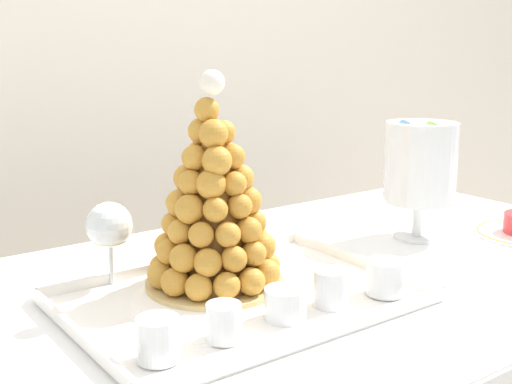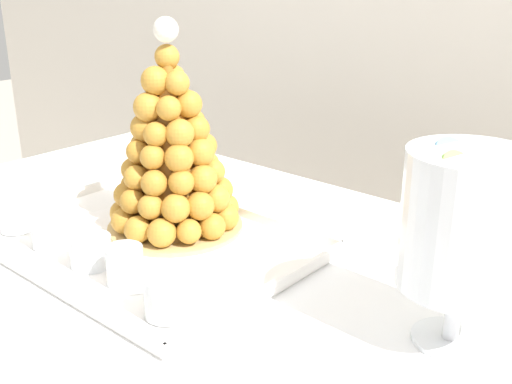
{
  "view_description": "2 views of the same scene",
  "coord_description": "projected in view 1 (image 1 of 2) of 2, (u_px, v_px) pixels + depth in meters",
  "views": [
    {
      "loc": [
        -0.73,
        -0.86,
        1.19
      ],
      "look_at": [
        -0.11,
        -0.01,
        0.95
      ],
      "focal_mm": 46.67,
      "sensor_mm": 36.0,
      "label": 1
    },
    {
      "loc": [
        0.58,
        -0.62,
        1.22
      ],
      "look_at": [
        0.0,
        0.05,
        0.89
      ],
      "focal_mm": 43.25,
      "sensor_mm": 36.0,
      "label": 2
    }
  ],
  "objects": [
    {
      "name": "macaron_goblet",
      "position": [
        420.0,
        163.0,
        1.37
      ],
      "size": [
        0.15,
        0.15,
        0.26
      ],
      "color": "white",
      "rests_on": "buffet_table"
    },
    {
      "name": "wine_glass",
      "position": [
        109.0,
        228.0,
        1.1
      ],
      "size": [
        0.08,
        0.08,
        0.15
      ],
      "color": "silver",
      "rests_on": "buffet_table"
    },
    {
      "name": "dessert_cup_centre",
      "position": [
        285.0,
        305.0,
        0.97
      ],
      "size": [
        0.06,
        0.06,
        0.05
      ],
      "color": "silver",
      "rests_on": "serving_tray"
    },
    {
      "name": "dessert_cup_left",
      "position": [
        158.0,
        341.0,
        0.85
      ],
      "size": [
        0.06,
        0.06,
        0.06
      ],
      "color": "silver",
      "rests_on": "serving_tray"
    },
    {
      "name": "buffet_table",
      "position": [
        302.0,
        334.0,
        1.21
      ],
      "size": [
        1.54,
        0.84,
        0.78
      ],
      "color": "brown",
      "rests_on": "ground_plane"
    },
    {
      "name": "dessert_cup_right",
      "position": [
        386.0,
        278.0,
        1.07
      ],
      "size": [
        0.06,
        0.06,
        0.06
      ],
      "color": "silver",
      "rests_on": "serving_tray"
    },
    {
      "name": "serving_tray",
      "position": [
        240.0,
        299.0,
        1.06
      ],
      "size": [
        0.54,
        0.39,
        0.02
      ],
      "color": "white",
      "rests_on": "buffet_table"
    },
    {
      "name": "croquembouche",
      "position": [
        214.0,
        206.0,
        1.09
      ],
      "size": [
        0.23,
        0.23,
        0.36
      ],
      "color": "tan",
      "rests_on": "serving_tray"
    },
    {
      "name": "dessert_cup_mid_right",
      "position": [
        330.0,
        290.0,
        1.02
      ],
      "size": [
        0.05,
        0.05,
        0.06
      ],
      "color": "silver",
      "rests_on": "serving_tray"
    },
    {
      "name": "dessert_cup_mid_left",
      "position": [
        224.0,
        323.0,
        0.91
      ],
      "size": [
        0.05,
        0.05,
        0.05
      ],
      "color": "silver",
      "rests_on": "serving_tray"
    },
    {
      "name": "backdrop_wall",
      "position": [
        80.0,
        19.0,
        1.86
      ],
      "size": [
        4.8,
        0.1,
        2.5
      ],
      "primitive_type": "cube",
      "color": "silver",
      "rests_on": "ground_plane"
    }
  ]
}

